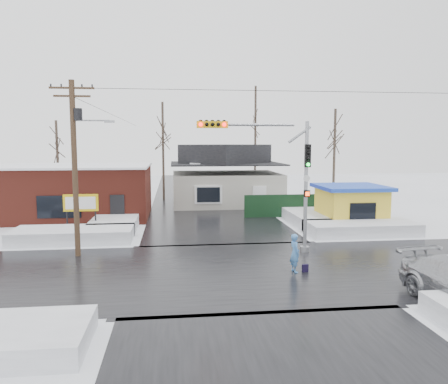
{
  "coord_description": "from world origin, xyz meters",
  "views": [
    {
      "loc": [
        -3.03,
        -19.44,
        5.89
      ],
      "look_at": [
        -0.06,
        5.82,
        3.0
      ],
      "focal_mm": 35.0,
      "sensor_mm": 36.0,
      "label": 1
    }
  ],
  "objects": [
    {
      "name": "tree_far_mid",
      "position": [
        6.0,
        28.0,
        9.54
      ],
      "size": [
        3.0,
        3.0,
        12.0
      ],
      "color": "#332821",
      "rests_on": "ground"
    },
    {
      "name": "kiosk",
      "position": [
        9.5,
        9.99,
        1.46
      ],
      "size": [
        4.6,
        4.6,
        2.88
      ],
      "color": "yellow",
      "rests_on": "ground"
    },
    {
      "name": "snowbank_ne",
      "position": [
        9.0,
        7.0,
        0.4
      ],
      "size": [
        7.0,
        3.0,
        0.8
      ],
      "primitive_type": "cube",
      "color": "white",
      "rests_on": "ground"
    },
    {
      "name": "snowbank_nw",
      "position": [
        -9.0,
        7.0,
        0.4
      ],
      "size": [
        7.0,
        3.0,
        0.8
      ],
      "primitive_type": "cube",
      "color": "white",
      "rests_on": "ground"
    },
    {
      "name": "road_ns",
      "position": [
        0.0,
        0.0,
        0.01
      ],
      "size": [
        10.0,
        120.0,
        0.02
      ],
      "primitive_type": "cube",
      "color": "black",
      "rests_on": "ground"
    },
    {
      "name": "fence",
      "position": [
        6.5,
        14.0,
        0.9
      ],
      "size": [
        8.0,
        0.12,
        1.8
      ],
      "primitive_type": "cube",
      "color": "black",
      "rests_on": "ground"
    },
    {
      "name": "marquee_sign",
      "position": [
        -9.0,
        9.49,
        1.92
      ],
      "size": [
        2.2,
        0.21,
        2.55
      ],
      "color": "black",
      "rests_on": "ground"
    },
    {
      "name": "road_ew",
      "position": [
        0.0,
        0.0,
        0.01
      ],
      "size": [
        120.0,
        10.0,
        0.02
      ],
      "primitive_type": "cube",
      "color": "black",
      "rests_on": "ground"
    },
    {
      "name": "snowbank_nside_e",
      "position": [
        7.0,
        12.0,
        0.4
      ],
      "size": [
        3.0,
        8.0,
        0.8
      ],
      "primitive_type": "cube",
      "color": "white",
      "rests_on": "ground"
    },
    {
      "name": "tree_far_right",
      "position": [
        12.0,
        20.0,
        7.16
      ],
      "size": [
        3.0,
        3.0,
        9.0
      ],
      "color": "#332821",
      "rests_on": "ground"
    },
    {
      "name": "tree_far_west",
      "position": [
        -14.0,
        24.0,
        6.36
      ],
      "size": [
        3.0,
        3.0,
        8.0
      ],
      "color": "#332821",
      "rests_on": "ground"
    },
    {
      "name": "ground",
      "position": [
        0.0,
        0.0,
        0.0
      ],
      "size": [
        120.0,
        120.0,
        0.0
      ],
      "primitive_type": "plane",
      "color": "white",
      "rests_on": "ground"
    },
    {
      "name": "traffic_signal",
      "position": [
        2.43,
        2.97,
        4.54
      ],
      "size": [
        6.05,
        0.68,
        7.0
      ],
      "color": "gray",
      "rests_on": "ground"
    },
    {
      "name": "house",
      "position": [
        2.0,
        22.0,
        2.62
      ],
      "size": [
        10.4,
        8.4,
        5.76
      ],
      "color": "#BBB8A9",
      "rests_on": "ground"
    },
    {
      "name": "pedestrian",
      "position": [
        2.42,
        -0.6,
        0.88
      ],
      "size": [
        0.52,
        0.7,
        1.76
      ],
      "primitive_type": "imported",
      "rotation": [
        0.0,
        0.0,
        1.73
      ],
      "color": "#4782C7",
      "rests_on": "ground"
    },
    {
      "name": "tree_far_left",
      "position": [
        -4.0,
        26.0,
        7.95
      ],
      "size": [
        3.0,
        3.0,
        10.0
      ],
      "color": "#332821",
      "rests_on": "ground"
    },
    {
      "name": "shopping_bag",
      "position": [
        2.9,
        -0.66,
        0.17
      ],
      "size": [
        0.29,
        0.16,
        0.35
      ],
      "primitive_type": "cube",
      "rotation": [
        0.0,
        0.0,
        0.15
      ],
      "color": "black",
      "rests_on": "ground"
    },
    {
      "name": "brick_building",
      "position": [
        -11.0,
        15.99,
        2.08
      ],
      "size": [
        12.2,
        8.2,
        4.12
      ],
      "color": "maroon",
      "rests_on": "ground"
    },
    {
      "name": "snowbank_nside_w",
      "position": [
        -7.0,
        12.0,
        0.4
      ],
      "size": [
        3.0,
        8.0,
        0.8
      ],
      "primitive_type": "cube",
      "color": "white",
      "rests_on": "ground"
    },
    {
      "name": "utility_pole",
      "position": [
        -7.93,
        3.5,
        5.11
      ],
      "size": [
        3.15,
        0.44,
        9.0
      ],
      "color": "#382619",
      "rests_on": "ground"
    }
  ]
}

